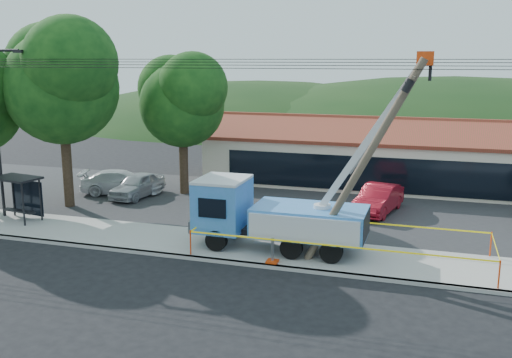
{
  "coord_description": "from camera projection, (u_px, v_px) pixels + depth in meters",
  "views": [
    {
      "loc": [
        7.97,
        -19.34,
        8.51
      ],
      "look_at": [
        0.3,
        5.0,
        3.09
      ],
      "focal_mm": 40.0,
      "sensor_mm": 36.0,
      "label": 1
    }
  ],
  "objects": [
    {
      "name": "curb",
      "position": [
        229.0,
        262.0,
        24.1
      ],
      "size": [
        60.0,
        0.25,
        0.15
      ],
      "primitive_type": "cube",
      "color": "#B0ABA4",
      "rests_on": "ground"
    },
    {
      "name": "tree_lot",
      "position": [
        182.0,
        96.0,
        35.05
      ],
      "size": [
        6.3,
        5.6,
        8.94
      ],
      "color": "#332316",
      "rests_on": "ground"
    },
    {
      "name": "car_white",
      "position": [
        122.0,
        195.0,
        36.22
      ],
      "size": [
        5.5,
        3.62,
        1.48
      ],
      "primitive_type": "imported",
      "rotation": [
        0.0,
        0.0,
        1.9
      ],
      "color": "silver",
      "rests_on": "ground"
    },
    {
      "name": "utility_truck",
      "position": [
        274.0,
        213.0,
        25.28
      ],
      "size": [
        10.01,
        4.11,
        8.62
      ],
      "color": "black",
      "rests_on": "ground"
    },
    {
      "name": "strip_mall",
      "position": [
        372.0,
        157.0,
        39.23
      ],
      "size": [
        22.5,
        8.53,
        4.67
      ],
      "color": "beige",
      "rests_on": "ground"
    },
    {
      "name": "sidewalk",
      "position": [
        243.0,
        248.0,
        25.87
      ],
      "size": [
        60.0,
        4.0,
        0.15
      ],
      "primitive_type": "cube",
      "color": "#B0ABA4",
      "rests_on": "ground"
    },
    {
      "name": "hill_center",
      "position": [
        452.0,
        128.0,
        70.53
      ],
      "size": [
        89.6,
        64.0,
        32.0
      ],
      "primitive_type": "ellipsoid",
      "color": "black",
      "rests_on": "ground"
    },
    {
      "name": "parking_lot",
      "position": [
        287.0,
        206.0,
        33.34
      ],
      "size": [
        60.0,
        12.0,
        0.1
      ],
      "primitive_type": "cube",
      "color": "#28282B",
      "rests_on": "ground"
    },
    {
      "name": "hill_west",
      "position": [
        259.0,
        122.0,
        77.88
      ],
      "size": [
        78.4,
        56.0,
        28.0
      ],
      "primitive_type": "ellipsoid",
      "color": "black",
      "rests_on": "ground"
    },
    {
      "name": "car_red",
      "position": [
        377.0,
        214.0,
        31.7
      ],
      "size": [
        2.57,
        4.96,
        1.56
      ],
      "primitive_type": "imported",
      "rotation": [
        0.0,
        0.0,
        -0.21
      ],
      "color": "#A4101F",
      "rests_on": "ground"
    },
    {
      "name": "tree_west_near",
      "position": [
        61.0,
        76.0,
        31.58
      ],
      "size": [
        7.56,
        6.72,
        10.8
      ],
      "color": "#332316",
      "rests_on": "ground"
    },
    {
      "name": "leaning_pole",
      "position": [
        368.0,
        154.0,
        22.62
      ],
      "size": [
        4.6,
        1.76,
        8.5
      ],
      "color": "brown",
      "rests_on": "ground"
    },
    {
      "name": "bus_shelter",
      "position": [
        20.0,
        188.0,
        29.81
      ],
      "size": [
        2.64,
        1.88,
        2.34
      ],
      "rotation": [
        0.0,
        0.0,
        -0.17
      ],
      "color": "black",
      "rests_on": "ground"
    },
    {
      "name": "ground",
      "position": [
        210.0,
        282.0,
        22.15
      ],
      "size": [
        120.0,
        120.0,
        0.0
      ],
      "primitive_type": "plane",
      "color": "black",
      "rests_on": "ground"
    },
    {
      "name": "caution_tape",
      "position": [
        340.0,
        237.0,
        24.5
      ],
      "size": [
        12.46,
        3.74,
        1.08
      ],
      "color": "#EE3E0C",
      "rests_on": "ground"
    },
    {
      "name": "car_silver",
      "position": [
        138.0,
        198.0,
        35.37
      ],
      "size": [
        2.14,
        4.48,
        1.48
      ],
      "primitive_type": "imported",
      "rotation": [
        0.0,
        0.0,
        -0.09
      ],
      "color": "#A8ABAF",
      "rests_on": "ground"
    }
  ]
}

